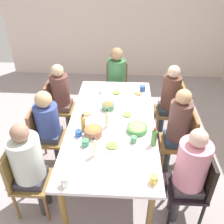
% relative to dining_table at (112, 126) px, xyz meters
% --- Properties ---
extents(ground_plane, '(7.24, 7.24, 0.00)m').
position_rel_dining_table_xyz_m(ground_plane, '(0.00, 0.00, -0.69)').
color(ground_plane, '#A09496').
extents(wall_left, '(0.12, 5.17, 2.60)m').
position_rel_dining_table_xyz_m(wall_left, '(-3.08, 0.00, 0.61)').
color(wall_left, silver).
rests_on(wall_left, ground_plane).
extents(dining_table, '(2.25, 1.09, 0.76)m').
position_rel_dining_table_xyz_m(dining_table, '(0.00, 0.00, 0.00)').
color(dining_table, white).
rests_on(dining_table, ground_plane).
extents(chair_0, '(0.40, 0.40, 0.90)m').
position_rel_dining_table_xyz_m(chair_0, '(-1.50, 0.00, -0.18)').
color(chair_0, olive).
rests_on(chair_0, ground_plane).
extents(person_0, '(0.32, 0.32, 1.23)m').
position_rel_dining_table_xyz_m(person_0, '(-1.41, 0.00, 0.05)').
color(person_0, '#3F4146').
rests_on(person_0, ground_plane).
extents(chair_1, '(0.40, 0.40, 0.90)m').
position_rel_dining_table_xyz_m(chair_1, '(0.00, 0.93, -0.18)').
color(chair_1, olive).
rests_on(chair_1, ground_plane).
extents(person_1, '(0.30, 0.30, 1.25)m').
position_rel_dining_table_xyz_m(person_1, '(-0.00, 0.83, 0.04)').
color(person_1, '#323A42').
rests_on(person_1, ground_plane).
extents(chair_2, '(0.40, 0.40, 0.90)m').
position_rel_dining_table_xyz_m(chair_2, '(-0.75, -0.93, -0.18)').
color(chair_2, olive).
rests_on(chair_2, ground_plane).
extents(person_2, '(0.30, 0.30, 1.20)m').
position_rel_dining_table_xyz_m(person_2, '(-0.75, -0.83, 0.02)').
color(person_2, '#534246').
rests_on(person_2, ground_plane).
extents(chair_3, '(0.40, 0.40, 0.90)m').
position_rel_dining_table_xyz_m(chair_3, '(-0.75, 0.93, -0.18)').
color(chair_3, olive).
rests_on(chair_3, ground_plane).
extents(person_3, '(0.30, 0.30, 1.23)m').
position_rel_dining_table_xyz_m(person_3, '(-0.75, 0.83, 0.03)').
color(person_3, '#2C3B4D').
rests_on(person_3, ground_plane).
extents(chair_4, '(0.40, 0.40, 0.90)m').
position_rel_dining_table_xyz_m(chair_4, '(0.75, 0.93, -0.18)').
color(chair_4, black).
rests_on(chair_4, ground_plane).
extents(person_4, '(0.32, 0.32, 1.24)m').
position_rel_dining_table_xyz_m(person_4, '(0.75, 0.84, 0.05)').
color(person_4, '#433F4A').
rests_on(person_4, ground_plane).
extents(chair_5, '(0.40, 0.40, 0.90)m').
position_rel_dining_table_xyz_m(chair_5, '(0.75, -0.93, -0.18)').
color(chair_5, olive).
rests_on(chair_5, ground_plane).
extents(person_5, '(0.33, 0.33, 1.23)m').
position_rel_dining_table_xyz_m(person_5, '(0.75, -0.84, 0.05)').
color(person_5, '#414039').
rests_on(person_5, ground_plane).
extents(chair_6, '(0.40, 0.40, 0.90)m').
position_rel_dining_table_xyz_m(chair_6, '(0.00, -0.93, -0.18)').
color(chair_6, olive).
rests_on(chair_6, ground_plane).
extents(person_6, '(0.31, 0.31, 1.17)m').
position_rel_dining_table_xyz_m(person_6, '(0.00, -0.83, 0.02)').
color(person_6, '#302F45').
rests_on(person_6, ground_plane).
extents(plate_0, '(0.23, 0.23, 0.04)m').
position_rel_dining_table_xyz_m(plate_0, '(-0.14, 0.19, 0.08)').
color(plate_0, silver).
rests_on(plate_0, dining_table).
extents(plate_1, '(0.21, 0.21, 0.04)m').
position_rel_dining_table_xyz_m(plate_1, '(-0.71, 0.03, 0.08)').
color(plate_1, silver).
rests_on(plate_1, dining_table).
extents(plate_2, '(0.21, 0.21, 0.04)m').
position_rel_dining_table_xyz_m(plate_2, '(-0.13, -0.34, 0.08)').
color(plate_2, silver).
rests_on(plate_2, dining_table).
extents(plate_3, '(0.25, 0.25, 0.04)m').
position_rel_dining_table_xyz_m(plate_3, '(0.48, 0.03, 0.08)').
color(plate_3, white).
rests_on(plate_3, dining_table).
extents(plate_4, '(0.21, 0.21, 0.04)m').
position_rel_dining_table_xyz_m(plate_4, '(-0.71, 0.36, 0.08)').
color(plate_4, white).
rests_on(plate_4, dining_table).
extents(bowl_0, '(0.25, 0.25, 0.08)m').
position_rel_dining_table_xyz_m(bowl_0, '(0.17, 0.31, 0.11)').
color(bowl_0, '#428442').
rests_on(bowl_0, dining_table).
extents(bowl_1, '(0.21, 0.21, 0.12)m').
position_rel_dining_table_xyz_m(bowl_1, '(0.28, -0.20, 0.13)').
color(bowl_1, '#9D6348').
rests_on(bowl_1, dining_table).
extents(bowl_2, '(0.17, 0.17, 0.11)m').
position_rel_dining_table_xyz_m(bowl_2, '(-0.29, -0.07, 0.12)').
color(bowl_2, '#498056').
rests_on(bowl_2, dining_table).
extents(cup_0, '(0.12, 0.08, 0.10)m').
position_rel_dining_table_xyz_m(cup_0, '(-0.76, -0.20, 0.12)').
color(cup_0, white).
rests_on(cup_0, dining_table).
extents(cup_1, '(0.12, 0.09, 0.10)m').
position_rel_dining_table_xyz_m(cup_1, '(-0.82, 0.42, 0.12)').
color(cup_1, '#365A9F').
rests_on(cup_1, dining_table).
extents(cup_2, '(0.11, 0.08, 0.07)m').
position_rel_dining_table_xyz_m(cup_2, '(0.31, -0.38, 0.10)').
color(cup_2, '#2C559A').
rests_on(cup_2, dining_table).
extents(cup_3, '(0.12, 0.08, 0.10)m').
position_rel_dining_table_xyz_m(cup_3, '(1.03, -0.38, 0.12)').
color(cup_3, white).
rests_on(cup_3, dining_table).
extents(cup_4, '(0.12, 0.08, 0.08)m').
position_rel_dining_table_xyz_m(cup_4, '(0.47, -0.27, 0.11)').
color(cup_4, '#3E8559').
rests_on(cup_4, dining_table).
extents(cup_5, '(0.11, 0.07, 0.08)m').
position_rel_dining_table_xyz_m(cup_5, '(0.38, 0.27, 0.11)').
color(cup_5, '#4E8A5A').
rests_on(cup_5, dining_table).
extents(cup_6, '(0.12, 0.08, 0.08)m').
position_rel_dining_table_xyz_m(cup_6, '(0.96, 0.45, 0.11)').
color(cup_6, '#E0C750').
rests_on(cup_6, dining_table).
extents(bottle_0, '(0.07, 0.07, 0.23)m').
position_rel_dining_table_xyz_m(bottle_0, '(0.41, 0.49, 0.18)').
color(bottle_0, '#4E8642').
rests_on(bottle_0, dining_table).
extents(bottle_1, '(0.06, 0.06, 0.24)m').
position_rel_dining_table_xyz_m(bottle_1, '(0.21, -0.33, 0.18)').
color(bottle_1, gold).
rests_on(bottle_1, dining_table).
extents(bottle_2, '(0.05, 0.05, 0.24)m').
position_rel_dining_table_xyz_m(bottle_2, '(0.63, -0.15, 0.18)').
color(bottle_2, '#ECE6CB').
rests_on(bottle_2, dining_table).
extents(bottle_3, '(0.05, 0.05, 0.25)m').
position_rel_dining_table_xyz_m(bottle_3, '(0.11, -0.05, 0.19)').
color(bottle_3, silver).
rests_on(bottle_3, dining_table).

